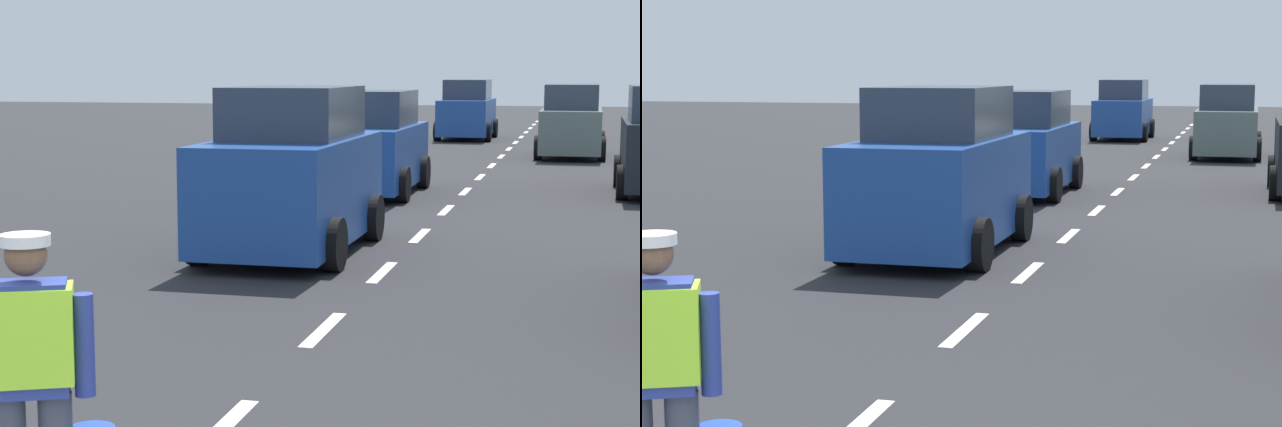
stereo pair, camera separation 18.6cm
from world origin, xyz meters
The scene contains 7 objects.
ground_plane centered at (0.00, 21.00, 0.00)m, with size 96.00×96.00×0.00m, color #28282B.
lane_center_line centered at (0.00, 25.20, 0.00)m, with size 0.14×46.40×0.01m.
road_worker centered at (-0.35, 0.84, 0.93)m, with size 0.67×0.57×1.67m.
car_oncoming_lead centered at (-1.50, 9.90, 1.06)m, with size 2.00×4.01×2.27m.
car_oncoming_second centered at (-1.80, 16.94, 0.96)m, with size 1.94×4.10×2.07m.
car_outgoing_far centered at (1.92, 27.20, 0.96)m, with size 1.92×4.38×2.07m.
car_oncoming_third centered at (-1.84, 34.22, 0.98)m, with size 1.97×4.04×2.12m.
Camera 2 is at (2.61, -3.99, 2.51)m, focal length 59.66 mm.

